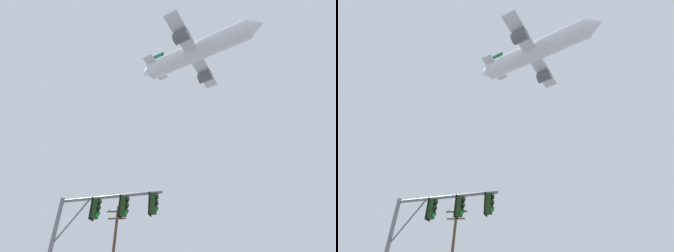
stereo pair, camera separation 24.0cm
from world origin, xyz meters
TOP-DOWN VIEW (x-y plane):
  - signal_pole_near at (-3.83, 5.90)m, footprint 5.25×1.17m
  - airplane at (3.50, 24.65)m, footprint 23.04×17.79m

SIDE VIEW (x-z plane):
  - signal_pole_near at x=-3.83m, z-range 1.67..7.87m
  - airplane at x=3.50m, z-range 36.87..43.45m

